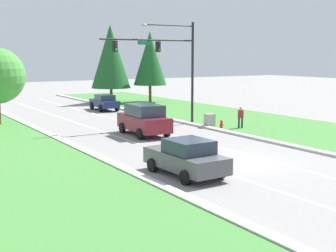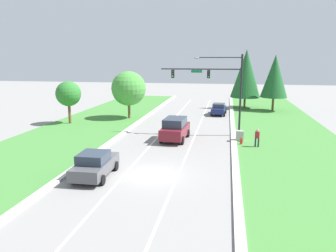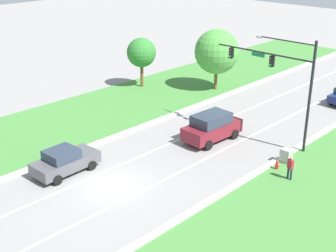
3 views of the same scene
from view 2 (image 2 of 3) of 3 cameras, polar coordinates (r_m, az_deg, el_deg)
ground_plane at (r=22.43m, az=-2.93°, el=-8.48°), size 160.00×160.00×0.00m
curb_strip_right at (r=21.89m, az=11.81°, el=-9.04°), size 0.50×90.00×0.15m
curb_strip_left at (r=24.26m, az=-16.15°, el=-7.17°), size 0.50×90.00×0.15m
grass_verge_right at (r=22.71m, az=25.34°, el=-9.29°), size 10.00×90.00×0.08m
grass_verge_left at (r=26.96m, az=-26.26°, el=-6.12°), size 10.00×90.00×0.08m
lane_stripe_inner_left at (r=22.89m, az=-7.37°, el=-8.14°), size 0.14×81.00×0.01m
lane_stripe_inner_right at (r=22.11m, az=1.67°, el=-8.77°), size 0.14×81.00×0.01m
traffic_signal_mast at (r=33.29m, az=8.64°, el=7.62°), size 8.14×0.41×8.12m
navy_sedan at (r=45.96m, az=8.84°, el=2.98°), size 2.13×4.37×1.59m
burgundy_suv at (r=31.30m, az=1.24°, el=-0.47°), size 2.45×4.91×2.16m
graphite_sedan at (r=22.31m, az=-12.62°, el=-6.55°), size 2.23×4.48×1.71m
utility_cabinet at (r=31.66m, az=12.35°, el=-1.72°), size 0.70×0.60×1.03m
pedestrian at (r=29.74m, az=15.27°, el=-1.90°), size 0.42×0.31×1.69m
fire_hydrant at (r=30.41m, az=12.64°, el=-2.62°), size 0.34×0.20×0.70m
conifer_near_right_tree at (r=50.22m, az=18.08°, el=8.26°), size 3.85×3.85×8.24m
oak_near_left_tree at (r=40.38m, az=-16.96°, el=5.37°), size 2.94×2.94×5.09m
conifer_far_right_tree at (r=52.09m, az=13.42°, el=8.88°), size 4.55×4.55×9.04m
oak_far_left_tree at (r=42.29m, az=-6.88°, el=6.50°), size 4.39×4.39×6.12m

